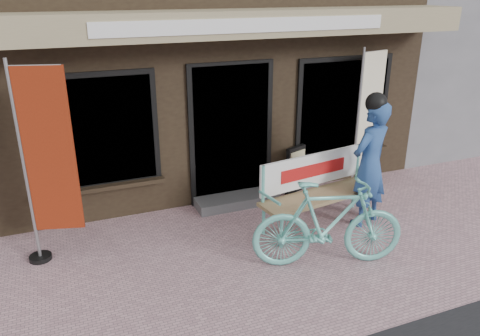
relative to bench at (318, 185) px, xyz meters
name	(u,v)px	position (x,y,z in m)	size (l,w,h in m)	color
ground	(288,261)	(-0.84, -0.76, -0.60)	(70.00, 70.00, 0.00)	#B78C94
neighbor_right_near	(479,3)	(7.66, 4.74, 2.20)	(10.00, 7.00, 5.60)	slate
bench	(318,185)	(0.00, 0.00, 0.00)	(1.93, 0.76, 1.02)	#61BEB2
person	(370,162)	(0.67, -0.25, 0.34)	(0.77, 0.63, 1.92)	#284C8C
bicycle	(328,224)	(-0.44, -0.99, -0.04)	(0.52, 1.85, 1.11)	#61BEB2
nobori_red	(46,163)	(-3.48, 0.36, 0.69)	(0.74, 0.34, 2.50)	gray
nobori_cream	(367,118)	(1.39, 0.86, 0.62)	(0.70, 0.32, 2.36)	gray
menu_stand	(295,169)	(0.24, 1.08, -0.19)	(0.40, 0.22, 0.80)	black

